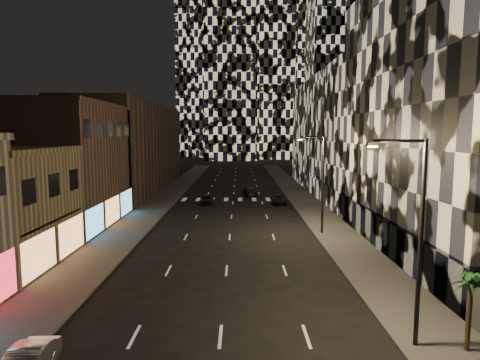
{
  "coord_description": "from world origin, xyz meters",
  "views": [
    {
      "loc": [
        0.88,
        -6.61,
        9.35
      ],
      "look_at": [
        0.93,
        22.3,
        6.0
      ],
      "focal_mm": 30.0,
      "sensor_mm": 36.0,
      "label": 1
    }
  ],
  "objects_px": {
    "car_dark_rightlane": "(280,199)",
    "car_dark_oncoming": "(250,191)",
    "streetlight_near": "(416,228)",
    "palm_tree": "(471,287)",
    "streetlight_far": "(320,177)",
    "car_dark_midlane": "(207,199)"
  },
  "relations": [
    {
      "from": "streetlight_far",
      "to": "car_dark_oncoming",
      "type": "bearing_deg",
      "value": 103.74
    },
    {
      "from": "palm_tree",
      "to": "streetlight_far",
      "type": "bearing_deg",
      "value": 96.29
    },
    {
      "from": "car_dark_rightlane",
      "to": "palm_tree",
      "type": "relative_size",
      "value": 1.24
    },
    {
      "from": "streetlight_far",
      "to": "car_dark_midlane",
      "type": "height_order",
      "value": "streetlight_far"
    },
    {
      "from": "streetlight_near",
      "to": "palm_tree",
      "type": "height_order",
      "value": "streetlight_near"
    },
    {
      "from": "streetlight_far",
      "to": "car_dark_midlane",
      "type": "distance_m",
      "value": 20.77
    },
    {
      "from": "streetlight_far",
      "to": "car_dark_oncoming",
      "type": "xyz_separation_m",
      "value": [
        -5.82,
        23.82,
        -4.72
      ]
    },
    {
      "from": "streetlight_far",
      "to": "car_dark_midlane",
      "type": "bearing_deg",
      "value": 125.88
    },
    {
      "from": "car_dark_midlane",
      "to": "car_dark_oncoming",
      "type": "xyz_separation_m",
      "value": [
        6.03,
        7.44,
        -0.02
      ]
    },
    {
      "from": "streetlight_far",
      "to": "car_dark_rightlane",
      "type": "relative_size",
      "value": 2.14
    },
    {
      "from": "car_dark_oncoming",
      "to": "car_dark_midlane",
      "type": "bearing_deg",
      "value": 44.62
    },
    {
      "from": "car_dark_midlane",
      "to": "car_dark_oncoming",
      "type": "height_order",
      "value": "car_dark_midlane"
    },
    {
      "from": "car_dark_rightlane",
      "to": "streetlight_far",
      "type": "bearing_deg",
      "value": -77.06
    },
    {
      "from": "streetlight_near",
      "to": "palm_tree",
      "type": "relative_size",
      "value": 2.65
    },
    {
      "from": "streetlight_near",
      "to": "car_dark_rightlane",
      "type": "height_order",
      "value": "streetlight_near"
    },
    {
      "from": "car_dark_midlane",
      "to": "car_dark_rightlane",
      "type": "height_order",
      "value": "car_dark_midlane"
    },
    {
      "from": "car_dark_oncoming",
      "to": "palm_tree",
      "type": "height_order",
      "value": "palm_tree"
    },
    {
      "from": "car_dark_rightlane",
      "to": "car_dark_oncoming",
      "type": "bearing_deg",
      "value": 122.78
    },
    {
      "from": "streetlight_far",
      "to": "car_dark_rightlane",
      "type": "height_order",
      "value": "streetlight_far"
    },
    {
      "from": "car_dark_midlane",
      "to": "palm_tree",
      "type": "bearing_deg",
      "value": -63.25
    },
    {
      "from": "car_dark_oncoming",
      "to": "car_dark_rightlane",
      "type": "bearing_deg",
      "value": 110.61
    },
    {
      "from": "streetlight_near",
      "to": "palm_tree",
      "type": "bearing_deg",
      "value": -11.15
    }
  ]
}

